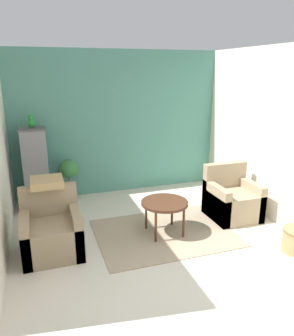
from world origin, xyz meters
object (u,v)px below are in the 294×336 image
at_px(coffee_table, 165,205).
at_px(armchair_left, 52,233).
at_px(parrot, 31,122).
at_px(birdcage, 36,171).
at_px(potted_plant, 69,174).
at_px(armchair_right, 232,200).

bearing_deg(coffee_table, armchair_left, -178.87).
xyz_separation_m(coffee_table, parrot, (-1.77, 1.61, 1.09)).
relative_size(birdcage, potted_plant, 1.78).
bearing_deg(birdcage, armchair_right, -25.04).
bearing_deg(potted_plant, coffee_table, -55.19).
bearing_deg(armchair_right, coffee_table, -171.94).
height_order(armchair_left, armchair_right, same).
bearing_deg(potted_plant, birdcage, -166.03).
height_order(armchair_left, potted_plant, armchair_left).
xyz_separation_m(birdcage, potted_plant, (0.56, 0.14, -0.15)).
distance_m(parrot, potted_plant, 1.16).
height_order(coffee_table, armchair_right, armchair_right).
bearing_deg(birdcage, parrot, 90.00).
height_order(armchair_right, birdcage, birdcage).
relative_size(coffee_table, armchair_right, 0.80).
distance_m(coffee_table, parrot, 2.63).
relative_size(coffee_table, birdcage, 0.48).
bearing_deg(parrot, armchair_right, -25.07).
distance_m(coffee_table, armchair_left, 1.64).
xyz_separation_m(coffee_table, armchair_left, (-1.63, -0.03, -0.17)).
bearing_deg(armchair_right, armchair_left, -175.80).
distance_m(coffee_table, armchair_right, 1.30).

